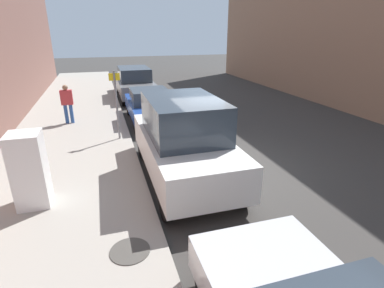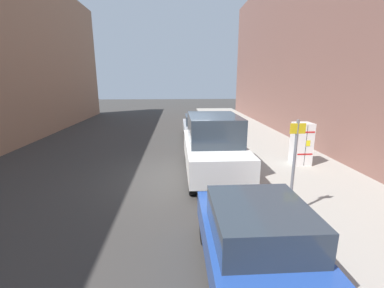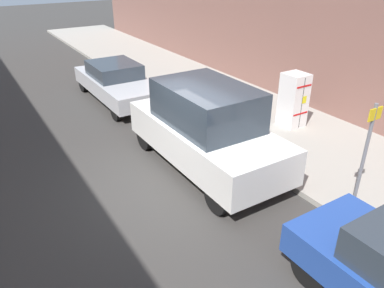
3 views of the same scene
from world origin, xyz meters
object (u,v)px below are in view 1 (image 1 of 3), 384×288
Objects in this scene: pedestrian_walking_far at (67,102)px; parked_suv_gray at (135,82)px; parked_hatchback_blue at (149,105)px; street_sign_post at (116,102)px; parked_van_white at (184,140)px; discarded_refrigerator at (30,170)px.

parked_suv_gray is (3.27, 4.80, -0.13)m from pedestrian_walking_far.
pedestrian_walking_far is at bearing 173.42° from parked_hatchback_blue.
street_sign_post is 3.63m from parked_van_white.
parked_suv_gray is (0.00, 10.63, -0.18)m from parked_van_white.
parked_suv_gray is at bearing 78.81° from street_sign_post.
parked_van_white is (1.45, -3.31, -0.38)m from street_sign_post.
parked_van_white is (3.27, -5.83, 0.05)m from pedestrian_walking_far.
pedestrian_walking_far is at bearing 87.52° from discarded_refrigerator.
discarded_refrigerator reaches higher than parked_suv_gray.
pedestrian_walking_far is 5.81m from parked_suv_gray.
parked_hatchback_blue is (3.54, 5.98, -0.22)m from discarded_refrigerator.
discarded_refrigerator reaches higher than pedestrian_walking_far.
discarded_refrigerator is 6.36m from pedestrian_walking_far.
parked_hatchback_blue is (1.45, 2.15, -0.73)m from street_sign_post.
street_sign_post reaches higher than parked_van_white.
street_sign_post is 3.14m from pedestrian_walking_far.
discarded_refrigerator is 4.40m from street_sign_post.
parked_hatchback_blue is 0.82× the size of parked_suv_gray.
parked_van_white is at bearing 8.39° from discarded_refrigerator.
pedestrian_walking_far reaches higher than parked_hatchback_blue.
discarded_refrigerator is at bearing -118.68° from street_sign_post.
parked_van_white is (3.54, 0.52, 0.12)m from discarded_refrigerator.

